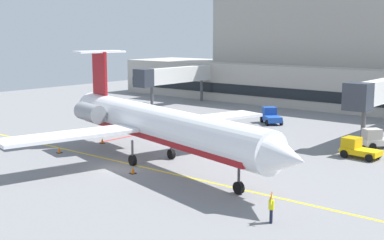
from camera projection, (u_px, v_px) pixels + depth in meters
The scene contains 12 objects.
ground at pixel (118, 168), 44.00m from camera, with size 120.00×120.00×0.11m.
terminal_building at pixel (322, 57), 82.18m from camera, with size 70.72×14.07×18.93m.
jet_bridge_west at pixel (172, 76), 80.77m from camera, with size 2.40×16.00×6.03m.
regional_jet at pixel (156, 124), 44.79m from camera, with size 32.40×25.63×9.45m.
baggage_tug at pixel (358, 148), 47.52m from camera, with size 3.51×2.22×1.78m.
pushback_tractor at pixel (271, 116), 65.45m from camera, with size 3.81×3.69×1.97m.
belt_loader at pixel (378, 139), 51.37m from camera, with size 3.66×3.99×1.96m.
marshaller at pixel (271, 208), 31.12m from camera, with size 0.45×0.78×1.84m.
safety_cone_alpha at pixel (129, 129), 60.11m from camera, with size 0.47×0.47×0.55m.
safety_cone_bravo at pixel (102, 141), 53.70m from camera, with size 0.47×0.47×0.55m.
safety_cone_charlie at pixel (133, 171), 42.14m from camera, with size 0.47×0.47×0.55m.
safety_cone_delta at pixel (59, 150), 49.40m from camera, with size 0.47×0.47×0.55m.
Camera 1 is at (32.07, -28.92, 11.21)m, focal length 48.99 mm.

